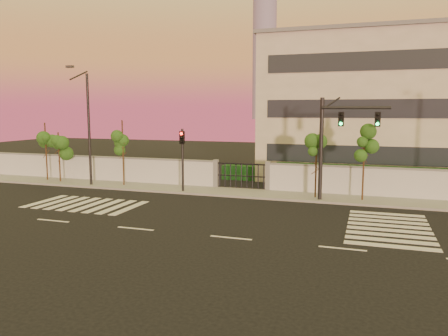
{
  "coord_description": "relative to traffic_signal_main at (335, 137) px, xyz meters",
  "views": [
    {
      "loc": [
        5.92,
        -18.69,
        5.85
      ],
      "look_at": [
        -2.35,
        6.0,
        2.42
      ],
      "focal_mm": 35.0,
      "sensor_mm": 36.0,
      "label": 1
    }
  ],
  "objects": [
    {
      "name": "perimeter_wall",
      "position": [
        -3.71,
        2.39,
        -3.15
      ],
      "size": [
        60.0,
        0.36,
        2.2
      ],
      "color": "silver",
      "rests_on": "ground"
    },
    {
      "name": "street_tree_a",
      "position": [
        -23.2,
        1.05,
        -0.64
      ],
      "size": [
        1.41,
        1.12,
        4.87
      ],
      "color": "#382314",
      "rests_on": "ground"
    },
    {
      "name": "ground",
      "position": [
        -3.82,
        -9.61,
        -4.22
      ],
      "size": [
        120.0,
        120.0,
        0.0
      ],
      "primitive_type": "plane",
      "color": "black",
      "rests_on": "ground"
    },
    {
      "name": "traffic_signal_main",
      "position": [
        0.0,
        0.0,
        0.0
      ],
      "size": [
        4.22,
        0.49,
        6.67
      ],
      "rotation": [
        0.0,
        0.0,
        0.07
      ],
      "color": "black",
      "rests_on": "ground"
    },
    {
      "name": "streetlight_west",
      "position": [
        -18.37,
        0.01,
        0.67
      ],
      "size": [
        0.54,
        2.17,
        9.04
      ],
      "color": "black",
      "rests_on": "ground"
    },
    {
      "name": "street_tree_e",
      "position": [
        1.81,
        0.72,
        -0.69
      ],
      "size": [
        1.42,
        1.13,
        4.8
      ],
      "color": "#382314",
      "rests_on": "ground"
    },
    {
      "name": "road_markings",
      "position": [
        -5.4,
        -5.85,
        -4.21
      ],
      "size": [
        57.0,
        7.62,
        0.02
      ],
      "color": "silver",
      "rests_on": "ground"
    },
    {
      "name": "street_tree_c",
      "position": [
        -15.85,
        0.9,
        -0.45
      ],
      "size": [
        1.32,
        1.05,
        5.13
      ],
      "color": "#382314",
      "rests_on": "ground"
    },
    {
      "name": "institutional_building",
      "position": [
        5.18,
        12.38,
        1.94
      ],
      "size": [
        24.4,
        12.4,
        12.25
      ],
      "color": "#BBB59E",
      "rests_on": "ground"
    },
    {
      "name": "hedge_row",
      "position": [
        -2.65,
        5.13,
        -3.4
      ],
      "size": [
        41.0,
        4.25,
        1.8
      ],
      "color": "#0F3411",
      "rests_on": "ground"
    },
    {
      "name": "sidewalk",
      "position": [
        -3.82,
        0.89,
        -4.14
      ],
      "size": [
        60.0,
        3.0,
        0.15
      ],
      "primitive_type": "cube",
      "color": "gray",
      "rests_on": "ground"
    },
    {
      "name": "street_tree_b",
      "position": [
        -21.62,
        0.69,
        -1.18
      ],
      "size": [
        1.43,
        1.14,
        4.13
      ],
      "color": "#382314",
      "rests_on": "ground"
    },
    {
      "name": "distant_skyscraper",
      "position": [
        -68.82,
        270.39,
        57.77
      ],
      "size": [
        16.0,
        16.0,
        118.0
      ],
      "color": "gray",
      "rests_on": "ground"
    },
    {
      "name": "street_tree_d",
      "position": [
        -1.17,
        0.62,
        -1.09
      ],
      "size": [
        1.35,
        1.07,
        4.26
      ],
      "color": "#382314",
      "rests_on": "ground"
    },
    {
      "name": "traffic_signal_secondary",
      "position": [
        -10.44,
        -0.13,
        -1.31
      ],
      "size": [
        0.36,
        0.34,
        4.58
      ],
      "rotation": [
        0.0,
        0.0,
        0.16
      ],
      "color": "black",
      "rests_on": "ground"
    }
  ]
}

